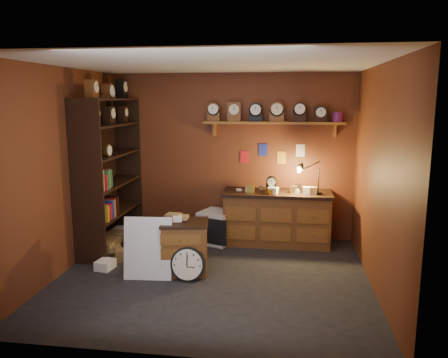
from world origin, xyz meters
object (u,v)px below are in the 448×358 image
(shelving_unit, at_px, (107,168))
(big_round_clock, at_px, (188,264))
(low_cabinet, at_px, (185,245))
(workbench, at_px, (277,215))

(shelving_unit, bearing_deg, big_round_clock, -37.05)
(shelving_unit, height_order, low_cabinet, shelving_unit)
(workbench, bearing_deg, shelving_unit, -169.15)
(workbench, height_order, big_round_clock, workbench)
(shelving_unit, distance_m, workbench, 2.74)
(shelving_unit, height_order, workbench, shelving_unit)
(workbench, height_order, low_cabinet, workbench)
(low_cabinet, xyz_separation_m, big_round_clock, (0.10, -0.27, -0.17))
(shelving_unit, height_order, big_round_clock, shelving_unit)
(big_round_clock, bearing_deg, low_cabinet, 109.71)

